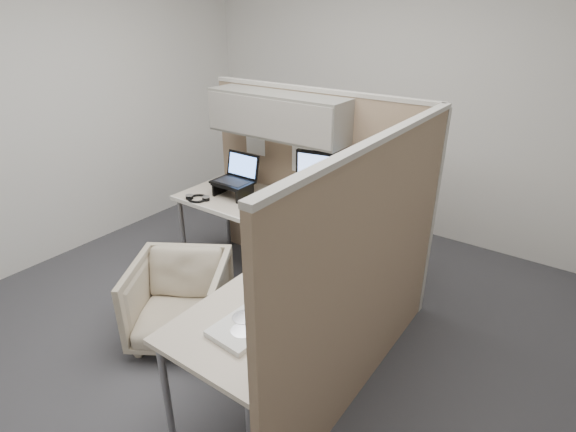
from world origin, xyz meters
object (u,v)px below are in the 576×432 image
Objects in this scene: desk at (281,244)px; office_chair at (180,297)px; monitor_left at (323,176)px; keyboard at (306,228)px.

office_chair is at bearing -133.78° from desk.
monitor_left is (-0.03, 0.59, 0.32)m from desk.
monitor_left is at bearing 93.25° from desk.
monitor_left is at bearing 119.51° from keyboard.
desk is 4.34× the size of keyboard.
desk is 0.67m from monitor_left.
office_chair is 1.45× the size of keyboard.
monitor_left reaches higher than keyboard.
office_chair is 1.02m from keyboard.
keyboard reaches higher than desk.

